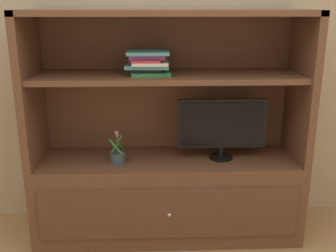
% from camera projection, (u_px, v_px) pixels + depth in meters
% --- Properties ---
extents(painted_rear_wall, '(6.00, 0.10, 2.80)m').
position_uv_depth(painted_rear_wall, '(166.00, 36.00, 2.89)').
color(painted_rear_wall, tan).
rests_on(painted_rear_wall, ground_plane).
extents(media_console, '(1.86, 0.56, 1.58)m').
position_uv_depth(media_console, '(168.00, 170.00, 2.83)').
color(media_console, brown).
rests_on(media_console, ground_plane).
extents(tv_monitor, '(0.61, 0.16, 0.43)m').
position_uv_depth(tv_monitor, '(222.00, 126.00, 2.71)').
color(tv_monitor, black).
rests_on(tv_monitor, media_console).
extents(potted_plant, '(0.11, 0.10, 0.23)m').
position_uv_depth(potted_plant, '(118.00, 156.00, 2.70)').
color(potted_plant, '#384C56').
rests_on(potted_plant, media_console).
extents(magazine_stack, '(0.30, 0.35, 0.16)m').
position_uv_depth(magazine_stack, '(148.00, 62.00, 2.58)').
color(magazine_stack, '#338C4C').
rests_on(magazine_stack, media_console).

